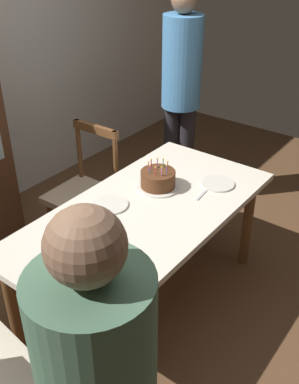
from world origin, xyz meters
The scene contains 11 objects.
ground centered at (0.00, 0.00, 0.00)m, with size 6.40×6.40×0.00m, color brown.
dining_table centered at (0.00, 0.00, 0.65)m, with size 1.75×0.86×0.74m.
birthday_cake centered at (0.26, 0.09, 0.79)m, with size 0.28×0.28×0.18m.
plate_near_celebrant centered at (-0.48, -0.19, 0.74)m, with size 0.22×0.22×0.01m, color silver.
plate_far_side centered at (-0.09, 0.19, 0.74)m, with size 0.22×0.22×0.01m, color silver.
plate_near_guest centered at (0.52, -0.19, 0.74)m, with size 0.22×0.22×0.01m, color silver.
fork_near_celebrant centered at (-0.64, -0.19, 0.74)m, with size 0.18×0.02×0.01m, color silver.
fork_far_side centered at (-0.25, 0.20, 0.74)m, with size 0.18×0.02×0.01m, color silver.
fork_near_guest centered at (0.36, -0.18, 0.74)m, with size 0.18×0.02×0.01m, color silver.
chair_spindle_back centered at (0.24, 0.75, 0.46)m, with size 0.45×0.45×0.95m.
person_guest centered at (1.28, 0.60, 1.03)m, with size 0.32×0.32×1.80m.
Camera 1 is at (-1.77, -1.37, 2.21)m, focal length 42.34 mm.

